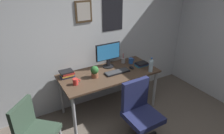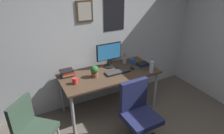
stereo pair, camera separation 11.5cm
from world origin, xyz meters
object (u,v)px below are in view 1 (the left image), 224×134
object	(u,v)px
office_chair	(140,110)
book_stack_right	(141,64)
coffee_mug_far	(131,61)
keyboard	(117,72)
computer_mouse	(132,68)
monitor	(108,54)
side_chair	(34,129)
coffee_mug_near	(76,82)
pen_cup	(123,60)
potted_plant	(95,71)
water_bottle	(151,66)
book_stack_left	(67,74)

from	to	relation	value
office_chair	book_stack_right	size ratio (longest dim) A/B	4.15
office_chair	coffee_mug_far	xyz separation A→B (m)	(0.51, 0.97, 0.27)
keyboard	computer_mouse	distance (m)	0.30
office_chair	computer_mouse	bearing A→B (deg)	63.21
monitor	coffee_mug_far	distance (m)	0.48
side_chair	coffee_mug_far	size ratio (longest dim) A/B	7.11
side_chair	coffee_mug_near	bearing A→B (deg)	27.33
pen_cup	potted_plant	bearing A→B (deg)	-161.11
office_chair	monitor	distance (m)	1.15
water_bottle	pen_cup	size ratio (longest dim) A/B	1.26
office_chair	coffee_mug_far	bearing A→B (deg)	62.16
pen_cup	book_stack_left	xyz separation A→B (m)	(-1.08, -0.01, -0.00)
coffee_mug_far	water_bottle	bearing A→B (deg)	-77.36
coffee_mug_near	side_chair	bearing A→B (deg)	-152.67
coffee_mug_near	computer_mouse	bearing A→B (deg)	1.50
monitor	coffee_mug_far	xyz separation A→B (m)	(0.43, -0.09, -0.19)
potted_plant	monitor	bearing A→B (deg)	32.37
pen_cup	book_stack_right	distance (m)	0.35
water_bottle	office_chair	bearing A→B (deg)	-139.15
monitor	coffee_mug_far	size ratio (longest dim) A/B	3.74
potted_plant	pen_cup	world-z (taller)	pen_cup
office_chair	coffee_mug_near	xyz separation A→B (m)	(-0.65, 0.75, 0.27)
side_chair	book_stack_right	size ratio (longest dim) A/B	3.83
office_chair	water_bottle	size ratio (longest dim) A/B	3.76
monitor	coffee_mug_near	bearing A→B (deg)	-157.34
office_chair	potted_plant	xyz separation A→B (m)	(-0.30, 0.82, 0.32)
keyboard	book_stack_right	size ratio (longest dim) A/B	1.88
office_chair	book_stack_left	size ratio (longest dim) A/B	4.35
office_chair	book_stack_right	world-z (taller)	office_chair
monitor	computer_mouse	bearing A→B (deg)	-41.01
office_chair	side_chair	distance (m)	1.41
book_stack_right	book_stack_left	bearing A→B (deg)	168.73
computer_mouse	pen_cup	size ratio (longest dim) A/B	0.55
book_stack_right	monitor	bearing A→B (deg)	153.32
pen_cup	book_stack_right	world-z (taller)	pen_cup
monitor	book_stack_right	xyz separation A→B (m)	(0.54, -0.27, -0.21)
coffee_mug_far	pen_cup	world-z (taller)	pen_cup
office_chair	monitor	size ratio (longest dim) A/B	2.07
keyboard	pen_cup	xyz separation A→B (m)	(0.30, 0.28, 0.04)
book_stack_right	potted_plant	bearing A→B (deg)	178.05
potted_plant	book_stack_left	size ratio (longest dim) A/B	0.89
coffee_mug_far	side_chair	bearing A→B (deg)	-162.65
coffee_mug_far	computer_mouse	bearing A→B (deg)	-121.97
computer_mouse	coffee_mug_near	size ratio (longest dim) A/B	0.92
book_stack_left	book_stack_right	size ratio (longest dim) A/B	0.95
monitor	potted_plant	world-z (taller)	monitor
monitor	potted_plant	distance (m)	0.47
keyboard	water_bottle	xyz separation A→B (m)	(0.52, -0.24, 0.09)
monitor	pen_cup	distance (m)	0.37
coffee_mug_near	book_stack_right	world-z (taller)	coffee_mug_near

